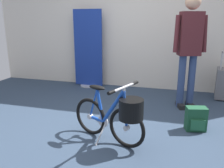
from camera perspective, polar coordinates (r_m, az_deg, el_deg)
ground_plane at (r=3.03m, az=-2.15°, el=-11.16°), size 6.10×6.10×0.00m
back_wall at (r=4.78m, az=5.88°, el=17.60°), size 6.10×0.10×3.09m
floor_banner_stand at (r=4.85m, az=-5.86°, el=7.53°), size 0.60×0.36×1.56m
folding_bike_foreground at (r=2.58m, az=1.13°, el=-7.52°), size 0.93×0.53×0.70m
visitor_near_wall at (r=3.75m, az=18.45°, el=9.12°), size 0.51×0.34×1.72m
rolling_suitcase at (r=4.52m, az=25.23°, el=0.22°), size 0.22×0.38×0.83m
backpack_on_floor at (r=3.14m, az=19.88°, el=-8.10°), size 0.27×0.22×0.31m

